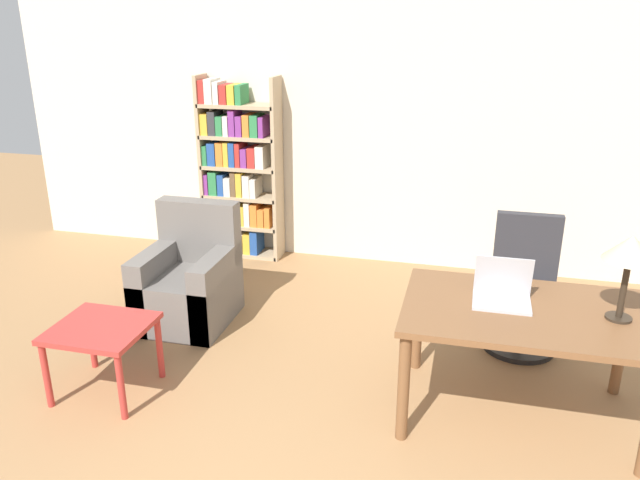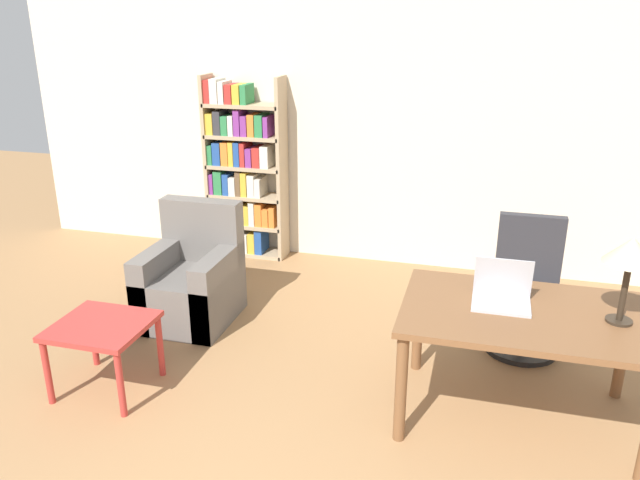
% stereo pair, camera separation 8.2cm
% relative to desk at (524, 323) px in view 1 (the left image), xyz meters
% --- Properties ---
extents(wall_back, '(8.00, 0.06, 2.70)m').
position_rel_desk_xyz_m(wall_back, '(-1.09, 2.41, 0.71)').
color(wall_back, beige).
rests_on(wall_back, ground_plane).
extents(desk, '(1.45, 0.94, 0.74)m').
position_rel_desk_xyz_m(desk, '(0.00, 0.00, 0.00)').
color(desk, brown).
rests_on(desk, ground_plane).
extents(laptop, '(0.34, 0.26, 0.27)m').
position_rel_desk_xyz_m(laptop, '(-0.14, 0.07, 0.15)').
color(laptop, '#B2B2B7').
rests_on(laptop, desk).
extents(table_lamp, '(0.29, 0.29, 0.51)m').
position_rel_desk_xyz_m(table_lamp, '(0.51, 0.00, 0.51)').
color(table_lamp, '#2D2319').
rests_on(table_lamp, desk).
extents(office_chair, '(0.54, 0.54, 1.00)m').
position_rel_desk_xyz_m(office_chair, '(0.07, 0.96, -0.21)').
color(office_chair, black).
rests_on(office_chair, ground_plane).
extents(side_table_blue, '(0.60, 0.56, 0.49)m').
position_rel_desk_xyz_m(side_table_blue, '(-2.64, -0.40, -0.23)').
color(side_table_blue, '#B2332D').
rests_on(side_table_blue, ground_plane).
extents(armchair, '(0.68, 0.75, 0.95)m').
position_rel_desk_xyz_m(armchair, '(-2.55, 0.70, -0.33)').
color(armchair, '#66605B').
rests_on(armchair, ground_plane).
extents(bookshelf, '(0.81, 0.28, 1.83)m').
position_rel_desk_xyz_m(bookshelf, '(-2.70, 2.22, 0.22)').
color(bookshelf, tan).
rests_on(bookshelf, ground_plane).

